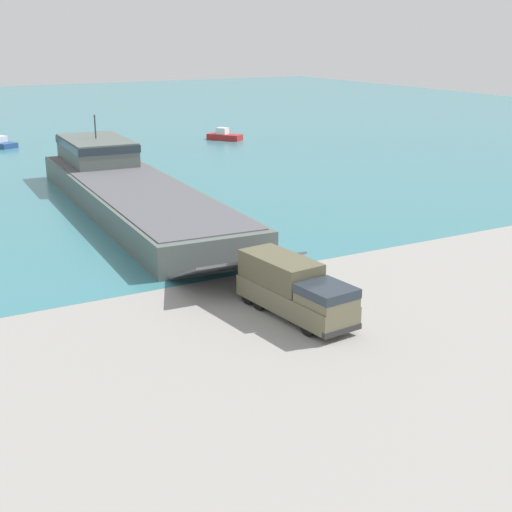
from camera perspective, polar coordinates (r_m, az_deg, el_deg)
name	(u,v)px	position (r m, az deg, el deg)	size (l,w,h in m)	color
ground_plane	(298,306)	(41.44, 3.38, -4.01)	(240.00, 240.00, 0.00)	gray
landing_craft	(127,187)	(66.21, -10.31, 5.49)	(10.63, 43.14, 7.12)	#56605B
military_truck	(295,289)	(39.44, 3.12, -2.62)	(3.28, 8.31, 3.12)	#6B664C
soldier_on_ramp	(330,292)	(41.00, 5.90, -2.91)	(0.50, 0.45, 1.64)	#475638
moored_boat_c	(224,136)	(105.78, -2.55, 9.58)	(4.45, 5.28, 1.74)	#B22323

